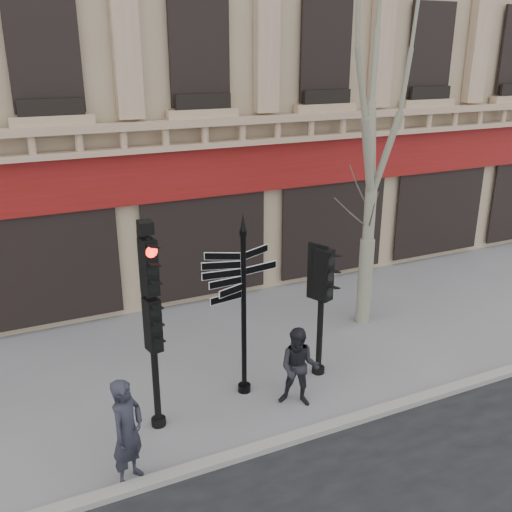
# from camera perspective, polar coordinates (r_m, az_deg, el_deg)

# --- Properties ---
(ground) EXTENTS (80.00, 80.00, 0.00)m
(ground) POSITION_cam_1_polar(r_m,az_deg,el_deg) (11.89, 3.58, -13.31)
(ground) COLOR slate
(ground) RESTS_ON ground
(kerb) EXTENTS (80.00, 0.25, 0.12)m
(kerb) POSITION_cam_1_polar(r_m,az_deg,el_deg) (10.88, 7.26, -16.63)
(kerb) COLOR gray
(kerb) RESTS_ON ground
(fingerpost) EXTENTS (1.61, 1.61, 3.74)m
(fingerpost) POSITION_cam_1_polar(r_m,az_deg,el_deg) (10.71, -1.26, -2.01)
(fingerpost) COLOR black
(fingerpost) RESTS_ON ground
(traffic_signal_main) EXTENTS (0.48, 0.38, 3.91)m
(traffic_signal_main) POSITION_cam_1_polar(r_m,az_deg,el_deg) (9.86, -10.51, -4.61)
(traffic_signal_main) COLOR black
(traffic_signal_main) RESTS_ON ground
(traffic_signal_secondary) EXTENTS (0.57, 0.50, 2.82)m
(traffic_signal_secondary) POSITION_cam_1_polar(r_m,az_deg,el_deg) (11.64, 6.58, -3.20)
(traffic_signal_secondary) COLOR black
(traffic_signal_secondary) RESTS_ON ground
(plane_tree) EXTENTS (3.18, 3.18, 8.46)m
(plane_tree) POSITION_cam_1_polar(r_m,az_deg,el_deg) (13.39, 12.22, 17.04)
(plane_tree) COLOR gray
(plane_tree) RESTS_ON ground
(pedestrian_a) EXTENTS (0.79, 0.78, 1.83)m
(pedestrian_a) POSITION_cam_1_polar(r_m,az_deg,el_deg) (9.48, -12.73, -16.79)
(pedestrian_a) COLOR #22232E
(pedestrian_a) RESTS_ON ground
(pedestrian_b) EXTENTS (0.99, 0.95, 1.61)m
(pedestrian_b) POSITION_cam_1_polar(r_m,az_deg,el_deg) (11.10, 4.34, -11.06)
(pedestrian_b) COLOR black
(pedestrian_b) RESTS_ON ground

